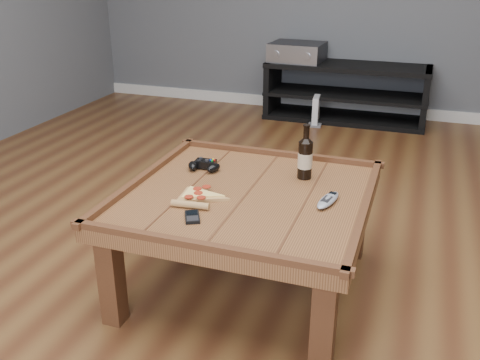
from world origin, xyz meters
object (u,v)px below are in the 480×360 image
(beer_bottle, at_px, (305,157))
(coffee_table, at_px, (247,206))
(pizza_slice, at_px, (197,197))
(smartphone, at_px, (192,217))
(av_receiver, at_px, (297,52))
(remote_control, at_px, (328,200))
(game_controller, at_px, (204,165))
(media_console, at_px, (346,93))
(game_console, at_px, (316,112))

(beer_bottle, bearing_deg, coffee_table, -127.47)
(pizza_slice, bearing_deg, smartphone, -77.97)
(beer_bottle, distance_m, av_receiver, 2.58)
(beer_bottle, xyz_separation_m, smartphone, (-0.31, -0.53, -0.09))
(beer_bottle, distance_m, remote_control, 0.29)
(coffee_table, relative_size, game_controller, 6.06)
(smartphone, bearing_deg, beer_bottle, 32.66)
(coffee_table, bearing_deg, game_controller, 145.43)
(beer_bottle, bearing_deg, media_console, 94.29)
(coffee_table, bearing_deg, pizza_slice, -145.87)
(coffee_table, distance_m, media_console, 2.75)
(game_controller, distance_m, pizza_slice, 0.32)
(coffee_table, bearing_deg, beer_bottle, 52.53)
(av_receiver, bearing_deg, beer_bottle, -72.93)
(coffee_table, height_order, smartphone, coffee_table)
(remote_control, bearing_deg, game_controller, 175.66)
(game_controller, bearing_deg, pizza_slice, -76.56)
(media_console, xyz_separation_m, smartphone, (-0.12, -3.04, 0.21))
(media_console, distance_m, beer_bottle, 2.53)
(coffee_table, bearing_deg, remote_control, 2.92)
(beer_bottle, bearing_deg, game_console, 99.93)
(remote_control, distance_m, game_console, 2.59)
(game_controller, distance_m, smartphone, 0.50)
(pizza_slice, height_order, remote_control, pizza_slice)
(remote_control, height_order, av_receiver, av_receiver)
(game_controller, distance_m, remote_control, 0.63)
(media_console, distance_m, smartphone, 3.05)
(game_controller, relative_size, remote_control, 0.89)
(coffee_table, relative_size, media_console, 0.74)
(coffee_table, bearing_deg, smartphone, -113.36)
(pizza_slice, xyz_separation_m, smartphone, (0.05, -0.17, -0.00))
(media_console, xyz_separation_m, game_controller, (-0.27, -2.56, 0.23))
(game_controller, relative_size, smartphone, 1.50)
(media_console, bearing_deg, game_console, -133.12)
(beer_bottle, height_order, game_console, beer_bottle)
(beer_bottle, xyz_separation_m, game_controller, (-0.46, -0.06, -0.08))
(coffee_table, distance_m, game_console, 2.55)
(game_controller, bearing_deg, beer_bottle, 2.84)
(game_console, bearing_deg, av_receiver, 131.63)
(game_controller, xyz_separation_m, game_console, (0.06, 2.34, -0.36))
(av_receiver, bearing_deg, coffee_table, -77.93)
(av_receiver, bearing_deg, game_console, -39.86)
(game_console, bearing_deg, smartphone, -93.97)
(coffee_table, height_order, media_console, media_console)
(coffee_table, height_order, game_controller, game_controller)
(game_console, bearing_deg, beer_bottle, -85.83)
(beer_bottle, height_order, game_controller, beer_bottle)
(media_console, xyz_separation_m, beer_bottle, (0.19, -2.51, 0.30))
(pizza_slice, height_order, smartphone, pizza_slice)
(coffee_table, xyz_separation_m, remote_control, (0.34, 0.02, 0.07))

